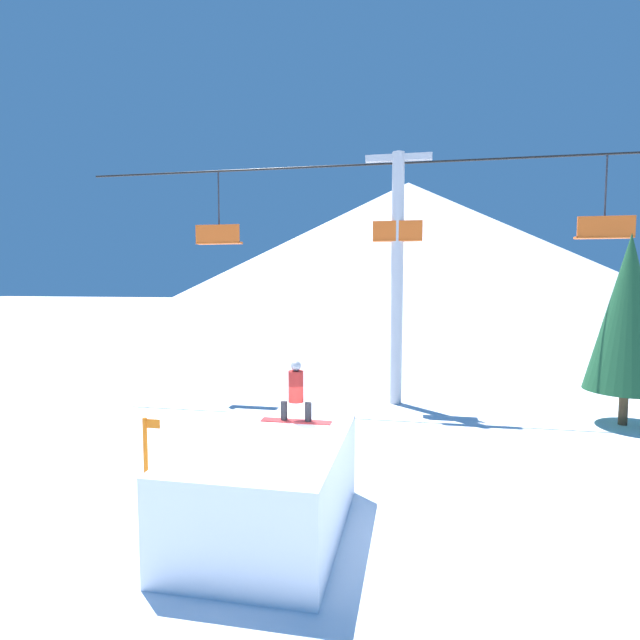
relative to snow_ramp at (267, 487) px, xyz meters
The scene contains 7 objects.
ground_plane 1.18m from the snow_ramp, 14.02° to the left, with size 220.00×220.00×0.00m, color white.
mountain_ridge 80.24m from the snow_ramp, 89.45° to the left, with size 86.21×86.21×21.17m.
snow_ramp is the anchor object (origin of this frame).
snowboarder 1.96m from the snow_ramp, 79.01° to the left, with size 1.46×0.31×1.28m.
chairlift 11.33m from the snow_ramp, 79.47° to the left, with size 24.60×0.45×9.29m.
pine_tree_near 13.03m from the snow_ramp, 43.72° to the left, with size 2.46×2.46×6.13m.
trail_marker 3.34m from the snow_ramp, 159.29° to the left, with size 0.41×0.10×1.66m.
Camera 1 is at (1.90, -8.72, 4.68)m, focal length 28.00 mm.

